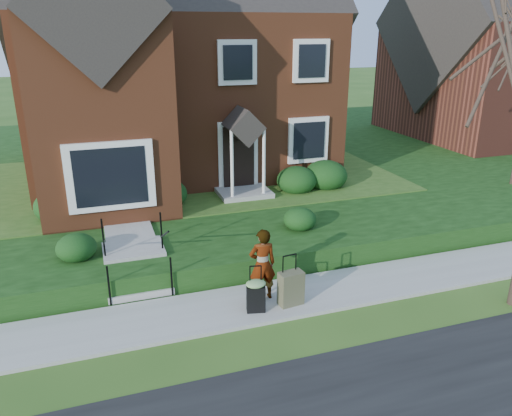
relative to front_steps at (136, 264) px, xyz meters
name	(u,v)px	position (x,y,z in m)	size (l,w,h in m)	color
ground	(266,303)	(2.50, -1.84, -0.47)	(120.00, 120.00, 0.00)	#2D5119
sidewalk	(266,302)	(2.50, -1.84, -0.43)	(60.00, 1.60, 0.08)	#9E9B93
terrace	(268,158)	(6.50, 9.06, -0.17)	(44.00, 20.00, 0.60)	black
walkway	(124,212)	(0.00, 3.16, 0.16)	(1.20, 6.00, 0.06)	#9E9B93
main_house	(169,37)	(2.29, 7.76, 4.79)	(10.40, 10.20, 9.40)	brown
neighbour_house	(507,35)	(18.50, 9.16, 4.77)	(9.40, 8.00, 9.20)	brown
front_steps	(136,264)	(0.00, 0.00, 0.00)	(1.40, 2.02, 1.50)	#9E9B93
foundation_shrubs	(221,189)	(2.83, 3.07, 0.57)	(9.62, 4.28, 1.00)	black
woman	(262,264)	(2.47, -1.72, 0.40)	(0.58, 0.38, 1.59)	#999999
suitcase_black	(256,294)	(2.16, -2.19, 0.00)	(0.48, 0.42, 1.01)	black
suitcase_olive	(291,288)	(2.95, -2.16, -0.02)	(0.54, 0.35, 1.11)	brown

